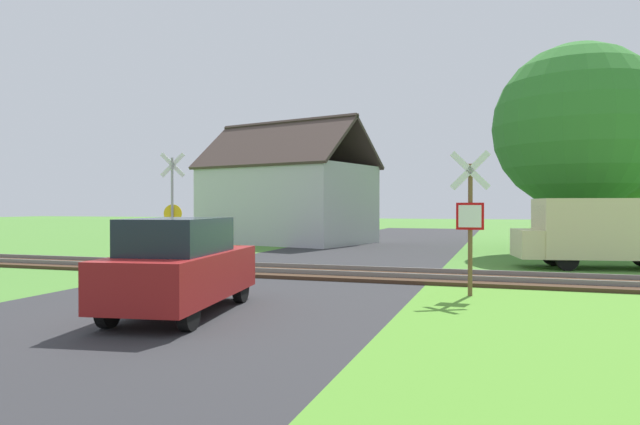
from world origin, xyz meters
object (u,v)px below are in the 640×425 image
(mail_truck, at_px, (601,230))
(stop_sign_near, at_px, (470,216))
(tree_right, at_px, (578,127))
(tree_far, at_px, (617,130))
(parked_car, at_px, (181,266))
(house, at_px, (287,201))
(crossing_sign_far, at_px, (172,203))

(mail_truck, bearing_deg, stop_sign_near, 141.58)
(stop_sign_near, xyz_separation_m, tree_right, (3.57, 12.24, 3.43))
(stop_sign_near, bearing_deg, tree_right, -103.71)
(tree_far, height_order, parked_car, tree_far)
(stop_sign_near, relative_size, tree_right, 0.38)
(house, xyz_separation_m, parked_car, (5.56, -19.75, -1.36))
(tree_far, distance_m, parked_car, 24.66)
(house, bearing_deg, crossing_sign_far, -74.09)
(house, distance_m, parked_car, 20.56)
(house, relative_size, parked_car, 2.40)
(house, distance_m, mail_truck, 16.77)
(stop_sign_near, distance_m, crossing_sign_far, 11.25)
(tree_far, xyz_separation_m, mail_truck, (-2.27, -10.74, -4.44))
(house, distance_m, tree_far, 16.91)
(crossing_sign_far, distance_m, parked_car, 9.90)
(tree_right, bearing_deg, crossing_sign_far, -150.60)
(mail_truck, bearing_deg, tree_far, -22.82)
(crossing_sign_far, xyz_separation_m, tree_right, (13.92, 7.84, 3.11))
(mail_truck, bearing_deg, house, 47.04)
(stop_sign_near, relative_size, parked_car, 0.77)
(tree_far, xyz_separation_m, parked_car, (-10.90, -21.60, -4.78))
(tree_far, relative_size, tree_right, 1.07)
(crossing_sign_far, distance_m, tree_right, 16.28)
(house, height_order, parked_car, house)
(house, height_order, mail_truck, house)
(stop_sign_near, xyz_separation_m, mail_truck, (3.67, 7.04, -0.54))
(mail_truck, distance_m, parked_car, 13.87)
(tree_far, distance_m, tree_right, 6.04)
(stop_sign_near, distance_m, tree_far, 19.14)
(stop_sign_near, bearing_deg, crossing_sign_far, -20.44)
(house, bearing_deg, parked_car, -59.20)
(stop_sign_near, height_order, parked_car, stop_sign_near)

